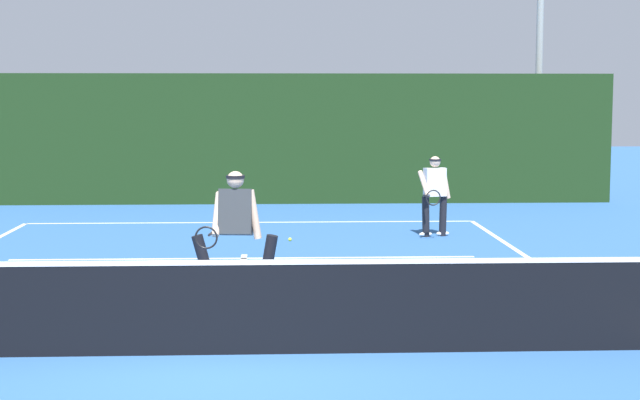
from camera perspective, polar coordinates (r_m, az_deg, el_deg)
name	(u,v)px	position (r m, az deg, el deg)	size (l,w,h in m)	color
ground_plane	(224,355)	(10.38, -5.55, -8.89)	(80.00, 80.00, 0.00)	#2F5E9E
court_line_baseline_far	(251,222)	(20.78, -4.02, -1.29)	(9.37, 0.10, 0.01)	white
court_line_service	(244,258)	(16.26, -4.43, -3.37)	(7.63, 0.10, 0.01)	white
court_line_centre	(237,293)	(13.49, -4.83, -5.35)	(0.10, 6.40, 0.01)	white
tennis_net	(224,306)	(10.26, -5.58, -6.14)	(10.27, 0.09, 1.06)	#1E4723
player_near	(235,228)	(13.00, -4.91, -1.64)	(1.16, 0.85, 1.69)	black
player_far	(435,193)	(18.73, 6.64, 0.42)	(0.64, 0.87, 1.52)	black
tennis_ball	(290,239)	(18.10, -1.75, -2.29)	(0.07, 0.07, 0.07)	#D1E033
back_fence_windscreen	(254,139)	(24.14, -3.83, 3.53)	(17.66, 0.12, 3.18)	#1A3315
light_pole	(540,5)	(26.97, 12.62, 10.95)	(0.55, 0.44, 8.29)	#9EA39E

